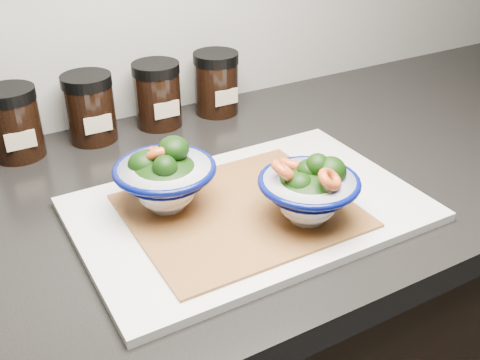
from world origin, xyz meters
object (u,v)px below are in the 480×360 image
cutting_board (249,209)px  bowl_right (309,191)px  spice_jar_b (14,123)px  spice_jar_d (158,95)px  spice_jar_e (216,83)px  bowl_left (165,178)px  spice_jar_c (90,108)px

cutting_board → bowl_right: 0.10m
spice_jar_b → spice_jar_d: bearing=0.0°
spice_jar_e → cutting_board: bearing=-110.5°
bowl_left → spice_jar_b: same height
bowl_right → spice_jar_c: spice_jar_c is taller
cutting_board → spice_jar_e: size_ratio=3.98×
cutting_board → spice_jar_b: 0.40m
spice_jar_b → spice_jar_e: 0.35m
spice_jar_b → spice_jar_d: 0.24m
cutting_board → spice_jar_d: spice_jar_d is taller
bowl_left → spice_jar_e: (0.22, 0.28, -0.00)m
cutting_board → spice_jar_d: size_ratio=3.98×
bowl_left → bowl_right: bearing=-39.1°
bowl_left → spice_jar_d: 0.29m
spice_jar_b → spice_jar_c: size_ratio=1.00×
bowl_right → spice_jar_c: size_ratio=1.13×
bowl_right → spice_jar_e: spice_jar_e is taller
cutting_board → bowl_left: bearing=153.4°
bowl_right → bowl_left: bearing=140.9°
bowl_left → bowl_right: (0.14, -0.12, -0.00)m
bowl_left → spice_jar_c: same height
spice_jar_b → spice_jar_e: bearing=0.0°
bowl_left → cutting_board: bearing=-26.6°
cutting_board → spice_jar_e: (0.12, 0.32, 0.05)m
bowl_left → spice_jar_b: size_ratio=1.17×
spice_jar_b → spice_jar_e: same height
cutting_board → spice_jar_c: (-0.11, 0.32, 0.05)m
spice_jar_d → spice_jar_c: bearing=180.0°
spice_jar_c → cutting_board: bearing=-70.9°
cutting_board → spice_jar_d: bearing=88.8°
bowl_right → spice_jar_e: size_ratio=1.13×
bowl_right → spice_jar_b: (-0.28, 0.39, 0.00)m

